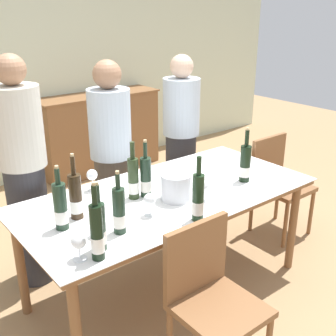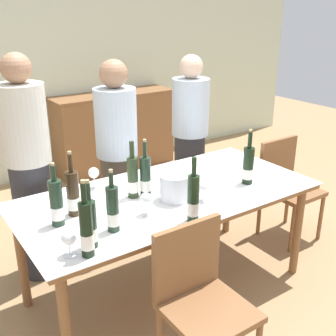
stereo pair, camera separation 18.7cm
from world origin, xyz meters
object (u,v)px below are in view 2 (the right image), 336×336
at_px(sideboard_cabinet, 115,131).
at_px(person_host, 29,172).
at_px(chair_right_end, 286,182).
at_px(wine_bottle_1, 86,230).
at_px(wine_bottle_4, 56,204).
at_px(wine_glass_1, 94,174).
at_px(chair_near_front, 199,294).
at_px(dining_table, 168,202).
at_px(wine_bottle_7, 73,194).
at_px(wine_bottle_3, 145,177).
at_px(wine_glass_4, 91,219).
at_px(wine_glass_2, 202,187).
at_px(wine_glass_0, 69,239).
at_px(wine_bottle_5, 248,166).
at_px(wine_bottle_6, 113,210).
at_px(wine_glass_3, 146,200).
at_px(wine_bottle_8, 133,178).
at_px(wine_bottle_2, 90,225).
at_px(wine_bottle_0, 193,199).
at_px(ice_bucket, 175,186).
at_px(person_guest_right, 190,141).
at_px(person_guest_left, 117,158).

bearing_deg(sideboard_cabinet, person_host, -132.55).
bearing_deg(chair_right_end, wine_bottle_1, -167.02).
xyz_separation_m(wine_bottle_4, wine_glass_1, (0.39, 0.35, -0.02)).
height_order(chair_near_front, chair_right_end, chair_near_front).
distance_m(dining_table, wine_bottle_1, 0.88).
bearing_deg(wine_bottle_7, wine_bottle_4, -153.64).
xyz_separation_m(wine_bottle_3, wine_glass_4, (-0.51, -0.25, -0.04)).
relative_size(dining_table, wine_glass_2, 14.13).
bearing_deg(chair_right_end, dining_table, -176.42).
height_order(wine_bottle_1, wine_glass_1, wine_bottle_1).
bearing_deg(wine_bottle_3, wine_glass_1, 127.67).
relative_size(wine_glass_0, wine_glass_1, 0.92).
distance_m(wine_bottle_5, chair_right_end, 0.87).
xyz_separation_m(wine_bottle_3, chair_right_end, (1.44, 0.03, -0.39)).
height_order(wine_bottle_3, chair_right_end, wine_bottle_3).
height_order(wine_bottle_6, person_host, person_host).
distance_m(dining_table, person_host, 1.01).
bearing_deg(wine_bottle_3, dining_table, -21.65).
xyz_separation_m(wine_bottle_1, wine_glass_3, (0.47, 0.21, -0.04)).
relative_size(wine_bottle_4, wine_bottle_8, 0.99).
height_order(wine_bottle_1, wine_bottle_2, wine_bottle_1).
xyz_separation_m(wine_glass_4, chair_near_front, (0.35, -0.52, -0.32)).
relative_size(wine_bottle_2, wine_bottle_8, 0.98).
xyz_separation_m(dining_table, wine_bottle_5, (0.56, -0.18, 0.19)).
bearing_deg(wine_bottle_0, wine_bottle_7, 139.11).
xyz_separation_m(wine_bottle_8, wine_glass_4, (-0.42, -0.28, -0.05)).
bearing_deg(ice_bucket, person_guest_right, 48.17).
xyz_separation_m(wine_bottle_1, wine_glass_1, (0.38, 0.74, -0.04)).
bearing_deg(wine_glass_3, wine_bottle_0, -49.37).
bearing_deg(wine_bottle_7, wine_glass_1, 47.32).
height_order(dining_table, wine_glass_2, wine_glass_2).
height_order(wine_glass_3, chair_right_end, wine_glass_3).
bearing_deg(dining_table, wine_bottle_0, -103.88).
xyz_separation_m(wine_bottle_8, person_host, (-0.47, 0.65, -0.06)).
relative_size(wine_bottle_2, person_guest_right, 0.24).
bearing_deg(wine_bottle_2, chair_right_end, 11.44).
bearing_deg(person_guest_right, ice_bucket, -131.83).
distance_m(wine_glass_0, wine_glass_1, 0.83).
relative_size(sideboard_cabinet, wine_bottle_2, 4.05).
relative_size(wine_bottle_5, wine_glass_4, 3.04).
bearing_deg(person_host, wine_glass_1, -48.82).
distance_m(wine_bottle_4, wine_bottle_7, 0.14).
relative_size(wine_bottle_2, wine_glass_2, 2.64).
xyz_separation_m(wine_bottle_5, wine_bottle_6, (-1.09, -0.06, -0.00)).
xyz_separation_m(wine_bottle_0, wine_bottle_4, (-0.66, 0.40, -0.01)).
relative_size(wine_glass_2, person_guest_left, 0.09).
distance_m(sideboard_cabinet, person_guest_right, 1.64).
bearing_deg(wine_bottle_6, wine_bottle_3, 37.00).
relative_size(ice_bucket, wine_bottle_0, 0.52).
bearing_deg(chair_near_front, wine_glass_1, 94.12).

